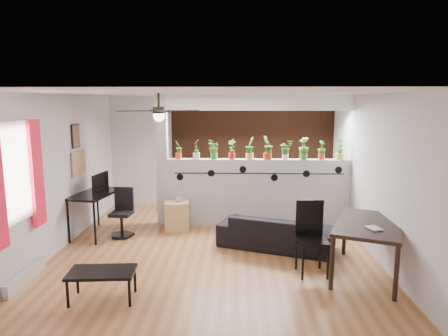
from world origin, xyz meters
TOP-DOWN VIEW (x-y plane):
  - room_shell at (0.00, 0.00)m, footprint 6.30×7.10m
  - partition_wall at (0.80, 1.50)m, footprint 3.60×0.18m
  - ceiling_header at (0.80, 1.50)m, footprint 3.60×0.18m
  - pier_column at (-1.11, 1.50)m, footprint 0.22×0.20m
  - brick_panel at (0.80, 2.97)m, footprint 3.90×0.05m
  - vine_decal at (0.80, 1.40)m, footprint 3.31×0.01m
  - window_assembly at (-2.56, -1.20)m, footprint 0.09×1.30m
  - baseboard_heater at (-2.54, -1.20)m, footprint 0.08×1.00m
  - corkboard at (-2.58, 0.95)m, footprint 0.03×0.60m
  - framed_art at (-2.58, 0.90)m, footprint 0.03×0.34m
  - ceiling_fan at (-0.80, -0.30)m, footprint 1.19×1.19m
  - potted_plant_0 at (-0.78, 1.50)m, footprint 0.20×0.22m
  - potted_plant_1 at (-0.43, 1.50)m, footprint 0.17×0.21m
  - potted_plant_2 at (-0.08, 1.50)m, footprint 0.22×0.24m
  - potted_plant_3 at (0.27, 1.50)m, footprint 0.24×0.22m
  - potted_plant_4 at (0.62, 1.50)m, footprint 0.26×0.28m
  - potted_plant_5 at (0.98, 1.50)m, footprint 0.31×0.30m
  - potted_plant_6 at (1.33, 1.50)m, footprint 0.23×0.21m
  - potted_plant_7 at (1.68, 1.50)m, footprint 0.29×0.28m
  - potted_plant_8 at (2.03, 1.50)m, footprint 0.22×0.23m
  - potted_plant_9 at (2.38, 1.50)m, footprint 0.29×0.30m
  - sofa at (1.05, 0.28)m, footprint 1.97×1.28m
  - cube_shelf at (-0.79, 1.16)m, footprint 0.52×0.47m
  - cup at (-0.74, 1.16)m, footprint 0.14×0.14m
  - computer_desk at (-2.25, 0.83)m, footprint 0.76×1.20m
  - monitor at (-2.25, 0.98)m, footprint 0.34×0.11m
  - office_chair at (-1.74, 0.77)m, footprint 0.46×0.46m
  - dining_table at (2.25, -0.78)m, footprint 1.33×1.64m
  - book at (2.15, -1.08)m, footprint 0.21×0.25m
  - folding_chair at (1.45, -0.69)m, footprint 0.47×0.47m
  - coffee_table at (-1.31, -1.63)m, footprint 0.86×0.52m

SIDE VIEW (x-z plane):
  - baseboard_heater at x=-2.54m, z-range 0.00..0.18m
  - sofa at x=1.05m, z-range 0.00..0.54m
  - cube_shelf at x=-0.79m, z-range 0.00..0.56m
  - coffee_table at x=-1.31m, z-range 0.15..0.54m
  - office_chair at x=-1.74m, z-range -0.05..0.83m
  - cup at x=-0.74m, z-range 0.56..0.67m
  - folding_chair at x=1.45m, z-range 0.10..1.16m
  - partition_wall at x=0.80m, z-range 0.00..1.35m
  - dining_table at x=2.25m, z-range 0.31..1.08m
  - computer_desk at x=-2.25m, z-range 0.33..1.13m
  - book at x=2.15m, z-range 0.78..0.80m
  - monitor at x=-2.25m, z-range 0.81..1.00m
  - vine_decal at x=0.80m, z-range 0.93..1.23m
  - room_shell at x=0.00m, z-range -0.15..2.75m
  - pier_column at x=-1.11m, z-range 0.00..2.60m
  - brick_panel at x=0.80m, z-range 0.00..2.60m
  - corkboard at x=-2.58m, z-range 1.12..1.58m
  - window_assembly at x=-2.56m, z-range 0.73..2.28m
  - potted_plant_0 at x=-0.78m, z-range 1.36..1.73m
  - potted_plant_8 at x=2.03m, z-range 1.36..1.73m
  - potted_plant_6 at x=1.33m, z-range 1.36..1.74m
  - potted_plant_2 at x=-0.08m, z-range 1.36..1.75m
  - potted_plant_3 at x=0.27m, z-range 1.36..1.75m
  - potted_plant_1 at x=-0.43m, z-range 1.36..1.75m
  - potted_plant_4 at x=0.62m, z-range 1.36..1.80m
  - potted_plant_7 at x=1.68m, z-range 1.36..1.80m
  - potted_plant_9 at x=2.38m, z-range 1.36..1.82m
  - potted_plant_5 at x=0.98m, z-range 1.36..1.83m
  - framed_art at x=-2.58m, z-range 1.63..2.07m
  - ceiling_fan at x=-0.80m, z-range 2.10..2.53m
  - ceiling_header at x=0.80m, z-range 2.30..2.60m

